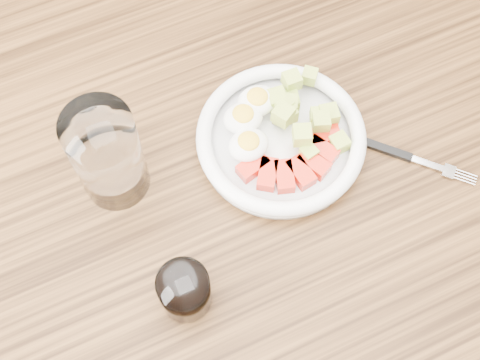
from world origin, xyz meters
name	(u,v)px	position (x,y,z in m)	size (l,w,h in m)	color
ground	(246,320)	(0.00, 0.00, 0.00)	(4.00, 4.00, 0.00)	brown
dining_table	(249,220)	(0.00, 0.00, 0.67)	(1.50, 0.90, 0.77)	brown
bowl	(280,136)	(0.07, 0.05, 0.79)	(0.23, 0.23, 0.06)	white
fork	(399,154)	(0.20, -0.03, 0.77)	(0.13, 0.13, 0.01)	black
water_glass	(107,155)	(-0.15, 0.09, 0.85)	(0.09, 0.09, 0.15)	white
coffee_glass	(185,291)	(-0.13, -0.09, 0.80)	(0.06, 0.06, 0.07)	white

